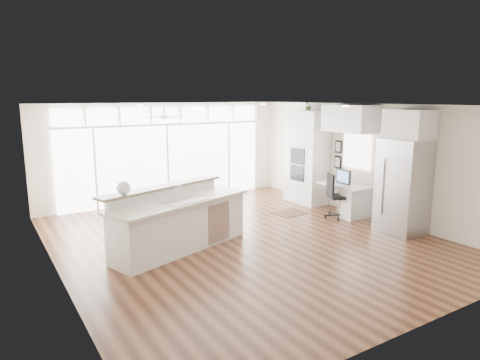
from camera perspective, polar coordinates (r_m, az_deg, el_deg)
floor at (r=8.77m, az=0.54°, el=-8.02°), size 7.00×8.00×0.02m
ceiling at (r=8.30m, az=0.57°, el=9.97°), size 7.00×8.00×0.02m
wall_back at (r=11.96m, az=-9.83°, el=3.64°), size 7.00×0.04×2.70m
wall_front at (r=5.58m, az=23.35°, el=-5.52°), size 7.00×0.04×2.70m
wall_left at (r=7.21m, az=-23.60°, el=-1.93°), size 0.04×8.00×2.70m
wall_right at (r=10.70m, az=16.57°, el=2.49°), size 0.04×8.00×2.70m
glass_wall at (r=11.94m, az=-9.68°, el=2.18°), size 5.80×0.06×2.08m
transom_row at (r=11.82m, az=-9.89°, el=8.56°), size 5.90×0.06×0.40m
desk_window at (r=10.85m, az=15.31°, el=3.73°), size 0.04×0.85×0.85m
ceiling_fan at (r=10.57m, az=-10.07°, el=8.83°), size 1.16×1.16×0.32m
recessed_lights at (r=8.47m, az=-0.17°, el=9.86°), size 3.40×3.00×0.02m
oven_cabinet at (r=11.75m, az=8.90°, el=3.05°), size 0.64×1.20×2.50m
desk_nook at (r=10.81m, az=13.80°, el=-2.52°), size 0.72×1.30×0.76m
upper_cabinets at (r=10.57m, az=14.45°, el=7.95°), size 0.64×1.30×0.64m
refrigerator at (r=9.62m, az=20.91°, el=-0.81°), size 0.76×0.90×2.00m
fridge_cabinet at (r=9.51m, az=21.67°, el=6.92°), size 0.64×0.90×0.60m
framed_photos at (r=11.29m, az=12.96°, el=3.35°), size 0.06×0.22×0.80m
kitchen_island at (r=8.17m, az=-7.90°, el=-5.19°), size 3.15×1.98×1.17m
rug at (r=10.78m, az=6.71°, el=-4.37°), size 0.90×0.70×0.01m
office_chair at (r=10.41m, az=13.00°, el=-2.12°), size 0.71×0.69×1.07m
fishbowl at (r=7.73m, az=-15.25°, el=-1.00°), size 0.28×0.28×0.24m
monitor at (r=10.64m, az=13.64°, el=0.45°), size 0.11×0.48×0.40m
keyboard at (r=10.56m, az=12.95°, el=-0.65°), size 0.16×0.35×0.02m
potted_plant at (r=11.65m, az=9.10°, el=9.67°), size 0.25×0.28×0.21m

